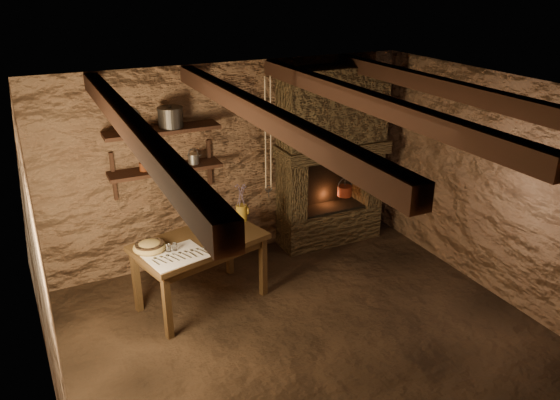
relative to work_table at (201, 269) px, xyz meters
name	(u,v)px	position (x,y,z in m)	size (l,w,h in m)	color
floor	(309,337)	(0.75, -1.06, -0.41)	(4.50, 4.50, 0.00)	black
back_wall	(232,163)	(0.75, 0.94, 0.79)	(4.50, 0.04, 2.40)	brown
front_wall	(473,358)	(0.75, -3.06, 0.79)	(4.50, 0.04, 2.40)	brown
left_wall	(44,285)	(-1.50, -1.06, 0.79)	(0.04, 4.00, 2.40)	brown
right_wall	(497,188)	(3.00, -1.06, 0.79)	(0.04, 4.00, 2.40)	brown
ceiling	(315,95)	(0.75, -1.06, 1.99)	(4.50, 4.00, 0.04)	black
beam_far_left	(131,127)	(-0.75, -1.06, 1.90)	(0.14, 3.95, 0.16)	black
beam_mid_left	(259,112)	(0.25, -1.06, 1.90)	(0.14, 3.95, 0.16)	black
beam_mid_right	(366,100)	(1.25, -1.06, 1.90)	(0.14, 3.95, 0.16)	black
beam_far_right	(455,90)	(2.25, -1.06, 1.90)	(0.14, 3.95, 0.16)	black
shelf_lower	(166,169)	(-0.10, 0.78, 0.89)	(1.25, 0.30, 0.04)	black
shelf_upper	(162,130)	(-0.10, 0.78, 1.34)	(1.25, 0.30, 0.04)	black
hearth	(331,152)	(2.00, 0.71, 0.82)	(1.43, 0.51, 2.30)	#332819
work_table	(201,269)	(0.00, 0.00, 0.00)	(1.48, 1.08, 0.76)	#362412
linen_cloth	(176,256)	(-0.31, -0.24, 0.35)	(0.56, 0.45, 0.01)	beige
pewter_cutlery_row	(177,256)	(-0.31, -0.26, 0.36)	(0.47, 0.18, 0.01)	gray
drinking_glasses	(175,247)	(-0.29, -0.13, 0.39)	(0.18, 0.05, 0.07)	white
stoneware_jug	(242,205)	(0.58, 0.25, 0.53)	(0.16, 0.16, 0.43)	#B08522
wooden_bowl	(150,247)	(-0.52, -0.02, 0.39)	(0.33, 0.33, 0.12)	olive
iron_stockpot	(171,118)	(0.00, 0.78, 1.46)	(0.27, 0.27, 0.20)	#2C2927
tin_pan	(130,119)	(-0.41, 0.88, 1.48)	(0.24, 0.24, 0.03)	gray
small_kettle	(193,159)	(0.22, 0.78, 0.97)	(0.17, 0.12, 0.18)	gray
rusty_tin	(144,167)	(-0.34, 0.78, 0.96)	(0.09, 0.09, 0.09)	#5B2512
red_pot	(345,190)	(2.19, 0.66, 0.29)	(0.24, 0.24, 0.54)	maroon
hanging_ropes	(268,134)	(0.80, -0.01, 1.39)	(0.08, 0.08, 1.20)	tan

